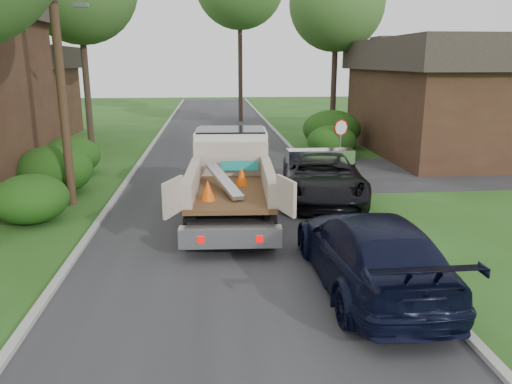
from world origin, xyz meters
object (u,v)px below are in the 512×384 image
at_px(house_left_far, 12,91).
at_px(black_pickup, 322,176).
at_px(tree_right_far, 337,3).
at_px(stop_sign, 341,135).
at_px(flatbed_truck, 231,170).
at_px(house_right, 458,95).
at_px(navy_suv, 370,251).
at_px(utility_pole, 59,54).

relative_size(house_left_far, black_pickup, 1.21).
bearing_deg(black_pickup, tree_right_far, 83.62).
xyz_separation_m(stop_sign, flatbed_truck, (-5.09, -5.35, -0.35)).
relative_size(house_left_far, house_right, 0.58).
relative_size(house_right, flatbed_truck, 1.83).
distance_m(flatbed_truck, black_pickup, 3.68).
height_order(flatbed_truck, navy_suv, flatbed_truck).
bearing_deg(flatbed_truck, navy_suv, -62.65).
bearing_deg(black_pickup, flatbed_truck, -150.48).
relative_size(tree_right_far, flatbed_truck, 1.63).
height_order(stop_sign, utility_pole, utility_pole).
bearing_deg(black_pickup, navy_suv, -85.91).
distance_m(tree_right_far, flatbed_truck, 19.27).
height_order(utility_pole, house_right, utility_pole).
bearing_deg(house_left_far, navy_suv, -56.15).
bearing_deg(utility_pole, tree_right_far, 49.16).
xyz_separation_m(house_left_far, navy_suv, (16.43, -24.50, -2.19)).
bearing_deg(stop_sign, tree_right_far, 78.19).
distance_m(house_right, tree_right_far, 9.72).
xyz_separation_m(flatbed_truck, navy_suv, (2.82, -6.15, -0.58)).
height_order(tree_right_far, navy_suv, tree_right_far).
bearing_deg(navy_suv, flatbed_truck, -66.45).
height_order(flatbed_truck, black_pickup, flatbed_truck).
bearing_deg(house_right, tree_right_far, 132.51).
height_order(house_left_far, house_right, house_right).
distance_m(stop_sign, flatbed_truck, 7.39).
height_order(house_right, flatbed_truck, house_right).
distance_m(stop_sign, tree_right_far, 13.08).
distance_m(tree_right_far, black_pickup, 17.32).
distance_m(utility_pole, house_left_far, 18.93).
bearing_deg(flatbed_truck, utility_pole, 169.33).
bearing_deg(flatbed_truck, stop_sign, 49.14).
height_order(house_left_far, navy_suv, house_left_far).
relative_size(house_left_far, flatbed_truck, 1.07).
bearing_deg(stop_sign, house_left_far, 145.19).
xyz_separation_m(stop_sign, house_right, (7.80, 5.00, 1.38)).
bearing_deg(navy_suv, black_pickup, -95.49).
bearing_deg(black_pickup, utility_pole, -171.67).
height_order(stop_sign, house_left_far, house_left_far).
bearing_deg(flatbed_truck, house_right, 41.47).
distance_m(house_left_far, tree_right_far, 21.78).
distance_m(house_left_far, navy_suv, 29.58).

